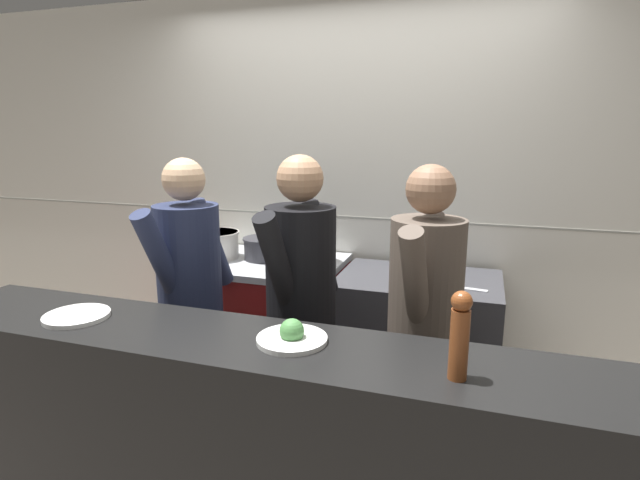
% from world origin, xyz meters
% --- Properties ---
extents(wall_back_tiled, '(8.00, 0.06, 2.60)m').
position_xyz_m(wall_back_tiled, '(0.00, 1.39, 1.30)').
color(wall_back_tiled, silver).
rests_on(wall_back_tiled, ground_plane).
extents(oven_range, '(0.99, 0.71, 0.90)m').
position_xyz_m(oven_range, '(-0.50, 0.99, 0.45)').
color(oven_range, maroon).
rests_on(oven_range, ground_plane).
extents(prep_counter, '(0.93, 0.65, 0.88)m').
position_xyz_m(prep_counter, '(0.48, 0.99, 0.44)').
color(prep_counter, '#38383D').
rests_on(prep_counter, ground_plane).
extents(pass_counter, '(2.70, 0.45, 0.98)m').
position_xyz_m(pass_counter, '(-0.02, -0.30, 0.49)').
color(pass_counter, black).
rests_on(pass_counter, ground_plane).
extents(stock_pot, '(0.30, 0.30, 0.17)m').
position_xyz_m(stock_pot, '(-0.82, 0.97, 1.00)').
color(stock_pot, beige).
rests_on(stock_pot, oven_range).
extents(sauce_pot, '(0.27, 0.27, 0.14)m').
position_xyz_m(sauce_pot, '(-0.51, 1.03, 0.98)').
color(sauce_pot, '#2D2D33').
rests_on(sauce_pot, oven_range).
extents(braising_pot, '(0.29, 0.29, 0.22)m').
position_xyz_m(braising_pot, '(-0.20, 1.05, 1.02)').
color(braising_pot, '#2D2D33').
rests_on(braising_pot, oven_range).
extents(chefs_knife, '(0.36, 0.08, 0.02)m').
position_xyz_m(chefs_knife, '(0.65, 0.88, 0.89)').
color(chefs_knife, '#B7BABF').
rests_on(chefs_knife, prep_counter).
extents(plated_dish_main, '(0.26, 0.26, 0.02)m').
position_xyz_m(plated_dish_main, '(-0.72, -0.33, 0.99)').
color(plated_dish_main, white).
rests_on(plated_dish_main, pass_counter).
extents(plated_dish_appetiser, '(0.26, 0.26, 0.09)m').
position_xyz_m(plated_dish_appetiser, '(0.18, -0.27, 1.01)').
color(plated_dish_appetiser, white).
rests_on(plated_dish_appetiser, pass_counter).
extents(pepper_mill, '(0.06, 0.06, 0.28)m').
position_xyz_m(pepper_mill, '(0.76, -0.36, 1.13)').
color(pepper_mill, brown).
rests_on(pepper_mill, pass_counter).
extents(chef_head_cook, '(0.36, 0.70, 1.59)m').
position_xyz_m(chef_head_cook, '(-0.59, 0.29, 0.89)').
color(chef_head_cook, black).
rests_on(chef_head_cook, ground_plane).
extents(chef_sous, '(0.37, 0.71, 1.62)m').
position_xyz_m(chef_sous, '(0.01, 0.28, 0.90)').
color(chef_sous, black).
rests_on(chef_sous, ground_plane).
extents(chef_line, '(0.36, 0.70, 1.59)m').
position_xyz_m(chef_line, '(0.59, 0.29, 0.88)').
color(chef_line, black).
rests_on(chef_line, ground_plane).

